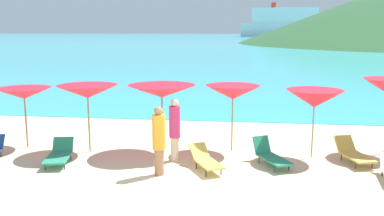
{
  "coord_description": "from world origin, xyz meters",
  "views": [
    {
      "loc": [
        1.54,
        -9.03,
        3.87
      ],
      "look_at": [
        -0.29,
        5.11,
        1.2
      ],
      "focal_mm": 38.98,
      "sensor_mm": 36.0,
      "label": 1
    }
  ],
  "objects_px": {
    "lounge_chair_8": "(59,154)",
    "lounge_chair_7": "(206,159)",
    "beachgoer_1": "(159,139)",
    "cruise_ship": "(284,24)",
    "lounge_chair_5": "(353,153)",
    "umbrella_3": "(87,92)",
    "lounge_chair_3": "(271,155)",
    "umbrella_4": "(162,91)",
    "umbrella_5": "(233,92)",
    "beachgoer_2": "(175,128)",
    "umbrella_6": "(314,99)",
    "umbrella_2": "(24,93)"
  },
  "relations": [
    {
      "from": "lounge_chair_8",
      "to": "lounge_chair_7",
      "type": "bearing_deg",
      "value": -12.34
    },
    {
      "from": "beachgoer_1",
      "to": "cruise_ship",
      "type": "height_order",
      "value": "cruise_ship"
    },
    {
      "from": "lounge_chair_5",
      "to": "beachgoer_1",
      "type": "xyz_separation_m",
      "value": [
        -5.49,
        -1.82,
        0.72
      ]
    },
    {
      "from": "umbrella_3",
      "to": "lounge_chair_3",
      "type": "distance_m",
      "value": 5.99
    },
    {
      "from": "umbrella_4",
      "to": "umbrella_5",
      "type": "xyz_separation_m",
      "value": [
        2.22,
        0.41,
        -0.05
      ]
    },
    {
      "from": "umbrella_3",
      "to": "umbrella_5",
      "type": "xyz_separation_m",
      "value": [
        4.54,
        0.7,
        -0.04
      ]
    },
    {
      "from": "lounge_chair_3",
      "to": "beachgoer_1",
      "type": "xyz_separation_m",
      "value": [
        -3.04,
        -1.24,
        0.71
      ]
    },
    {
      "from": "umbrella_3",
      "to": "lounge_chair_3",
      "type": "xyz_separation_m",
      "value": [
        5.72,
        -0.63,
        -1.66
      ]
    },
    {
      "from": "lounge_chair_7",
      "to": "beachgoer_2",
      "type": "height_order",
      "value": "beachgoer_2"
    },
    {
      "from": "umbrella_6",
      "to": "lounge_chair_3",
      "type": "bearing_deg",
      "value": -144.96
    },
    {
      "from": "cruise_ship",
      "to": "beachgoer_1",
      "type": "bearing_deg",
      "value": -95.9
    },
    {
      "from": "umbrella_5",
      "to": "umbrella_4",
      "type": "bearing_deg",
      "value": -169.58
    },
    {
      "from": "umbrella_4",
      "to": "beachgoer_1",
      "type": "height_order",
      "value": "umbrella_4"
    },
    {
      "from": "lounge_chair_5",
      "to": "beachgoer_1",
      "type": "relative_size",
      "value": 0.87
    },
    {
      "from": "umbrella_4",
      "to": "umbrella_2",
      "type": "bearing_deg",
      "value": -179.67
    },
    {
      "from": "lounge_chair_3",
      "to": "cruise_ship",
      "type": "height_order",
      "value": "cruise_ship"
    },
    {
      "from": "lounge_chair_5",
      "to": "lounge_chair_8",
      "type": "height_order",
      "value": "lounge_chair_5"
    },
    {
      "from": "lounge_chair_8",
      "to": "beachgoer_1",
      "type": "height_order",
      "value": "beachgoer_1"
    },
    {
      "from": "beachgoer_2",
      "to": "cruise_ship",
      "type": "bearing_deg",
      "value": 3.56
    },
    {
      "from": "lounge_chair_8",
      "to": "lounge_chair_3",
      "type": "bearing_deg",
      "value": -6.22
    },
    {
      "from": "lounge_chair_7",
      "to": "umbrella_5",
      "type": "bearing_deg",
      "value": 43.0
    },
    {
      "from": "lounge_chair_3",
      "to": "cruise_ship",
      "type": "relative_size",
      "value": 0.03
    },
    {
      "from": "beachgoer_1",
      "to": "lounge_chair_5",
      "type": "bearing_deg",
      "value": 178.18
    },
    {
      "from": "beachgoer_2",
      "to": "cruise_ship",
      "type": "distance_m",
      "value": 246.9
    },
    {
      "from": "umbrella_6",
      "to": "beachgoer_1",
      "type": "bearing_deg",
      "value": -153.62
    },
    {
      "from": "umbrella_2",
      "to": "lounge_chair_5",
      "type": "relative_size",
      "value": 1.22
    },
    {
      "from": "umbrella_3",
      "to": "lounge_chair_3",
      "type": "relative_size",
      "value": 1.38
    },
    {
      "from": "beachgoer_2",
      "to": "cruise_ship",
      "type": "relative_size",
      "value": 0.04
    },
    {
      "from": "beachgoer_2",
      "to": "umbrella_6",
      "type": "bearing_deg",
      "value": -69.05
    },
    {
      "from": "umbrella_2",
      "to": "beachgoer_1",
      "type": "relative_size",
      "value": 1.06
    },
    {
      "from": "umbrella_2",
      "to": "umbrella_5",
      "type": "xyz_separation_m",
      "value": [
        6.83,
        0.43,
        0.1
      ]
    },
    {
      "from": "umbrella_6",
      "to": "cruise_ship",
      "type": "bearing_deg",
      "value": 85.34
    },
    {
      "from": "umbrella_5",
      "to": "beachgoer_2",
      "type": "distance_m",
      "value": 2.29
    },
    {
      "from": "umbrella_6",
      "to": "beachgoer_1",
      "type": "xyz_separation_m",
      "value": [
        -4.34,
        -2.15,
        -0.83
      ]
    },
    {
      "from": "beachgoer_1",
      "to": "beachgoer_2",
      "type": "height_order",
      "value": "beachgoer_1"
    },
    {
      "from": "lounge_chair_8",
      "to": "beachgoer_1",
      "type": "xyz_separation_m",
      "value": [
        3.14,
        -0.62,
        0.73
      ]
    },
    {
      "from": "cruise_ship",
      "to": "umbrella_5",
      "type": "bearing_deg",
      "value": -95.52
    },
    {
      "from": "lounge_chair_7",
      "to": "beachgoer_1",
      "type": "relative_size",
      "value": 0.81
    },
    {
      "from": "umbrella_3",
      "to": "cruise_ship",
      "type": "bearing_deg",
      "value": 83.72
    },
    {
      "from": "lounge_chair_3",
      "to": "beachgoer_2",
      "type": "relative_size",
      "value": 0.84
    },
    {
      "from": "umbrella_2",
      "to": "umbrella_4",
      "type": "bearing_deg",
      "value": 0.33
    },
    {
      "from": "umbrella_5",
      "to": "cruise_ship",
      "type": "distance_m",
      "value": 245.44
    },
    {
      "from": "umbrella_6",
      "to": "beachgoer_2",
      "type": "relative_size",
      "value": 1.12
    },
    {
      "from": "umbrella_4",
      "to": "lounge_chair_3",
      "type": "bearing_deg",
      "value": -15.26
    },
    {
      "from": "umbrella_3",
      "to": "cruise_ship",
      "type": "distance_m",
      "value": 246.59
    },
    {
      "from": "umbrella_3",
      "to": "beachgoer_2",
      "type": "relative_size",
      "value": 1.15
    },
    {
      "from": "umbrella_2",
      "to": "lounge_chair_8",
      "type": "xyz_separation_m",
      "value": [
        1.83,
        -1.52,
        -1.54
      ]
    },
    {
      "from": "umbrella_5",
      "to": "lounge_chair_8",
      "type": "distance_m",
      "value": 5.62
    },
    {
      "from": "umbrella_3",
      "to": "lounge_chair_3",
      "type": "bearing_deg",
      "value": -6.32
    },
    {
      "from": "umbrella_2",
      "to": "umbrella_3",
      "type": "height_order",
      "value": "umbrella_3"
    }
  ]
}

